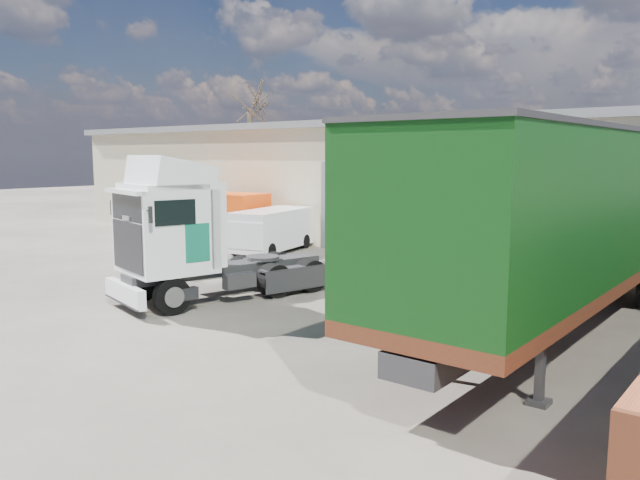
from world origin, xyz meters
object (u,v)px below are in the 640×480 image
Objects in this scene: box_trailer at (569,211)px; panel_van at (269,231)px; orange_skip at (228,221)px; tractor_unit at (193,241)px; bare_tree at (250,94)px.

panel_van is (-12.81, 4.35, -1.80)m from box_trailer.
panel_van is at bearing -21.99° from orange_skip.
tractor_unit reaches higher than panel_van.
tractor_unit is at bearing -48.78° from bare_tree.
orange_skip is at bearing 162.19° from box_trailer.
orange_skip is at bearing 146.17° from tractor_unit.
box_trailer is (26.04, -16.79, -5.24)m from bare_tree.
tractor_unit reaches higher than orange_skip.
box_trailer is at bearing -31.40° from panel_van.
box_trailer reaches higher than panel_van.
tractor_unit is at bearing -54.24° from orange_skip.
orange_skip reaches higher than panel_van.
box_trailer reaches higher than tractor_unit.
box_trailer is (8.65, 3.07, 1.06)m from tractor_unit.
orange_skip is at bearing 151.55° from panel_van.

